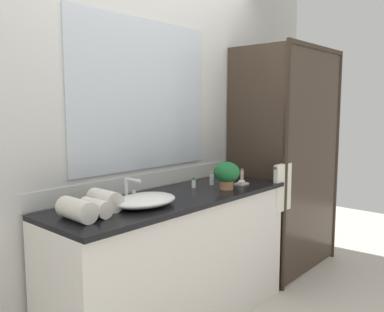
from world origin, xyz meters
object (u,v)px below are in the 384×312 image
(soap_dish, at_px, (241,183))
(amenity_bottle_body_wash, at_px, (242,175))
(potted_plant, at_px, (227,173))
(amenity_bottle_shampoo, at_px, (212,179))
(sink_basin, at_px, (145,200))
(rolled_towel_far_edge, at_px, (105,200))
(rolled_towel_near_edge, at_px, (77,210))
(amenity_bottle_conditioner, at_px, (194,183))
(rolled_towel_middle, at_px, (96,208))
(faucet, at_px, (127,193))

(soap_dish, bearing_deg, amenity_bottle_body_wash, 33.10)
(potted_plant, distance_m, amenity_bottle_shampoo, 0.20)
(sink_basin, distance_m, rolled_towel_far_edge, 0.24)
(amenity_bottle_shampoo, height_order, rolled_towel_near_edge, rolled_towel_near_edge)
(amenity_bottle_shampoo, distance_m, amenity_bottle_conditioner, 0.18)
(rolled_towel_far_edge, bearing_deg, rolled_towel_middle, -147.73)
(faucet, height_order, rolled_towel_near_edge, faucet)
(faucet, distance_m, amenity_bottle_shampoo, 0.77)
(rolled_towel_near_edge, bearing_deg, soap_dish, -3.31)
(rolled_towel_near_edge, bearing_deg, rolled_towel_middle, -3.50)
(soap_dish, height_order, rolled_towel_near_edge, rolled_towel_near_edge)
(sink_basin, xyz_separation_m, rolled_towel_far_edge, (-0.22, 0.10, 0.02))
(soap_dish, relative_size, amenity_bottle_body_wash, 1.02)
(sink_basin, relative_size, amenity_bottle_conditioner, 5.37)
(amenity_bottle_shampoo, distance_m, amenity_bottle_body_wash, 0.29)
(amenity_bottle_conditioner, height_order, rolled_towel_middle, rolled_towel_middle)
(faucet, bearing_deg, rolled_towel_near_edge, -163.91)
(sink_basin, xyz_separation_m, potted_plant, (0.71, -0.06, 0.08))
(faucet, height_order, rolled_towel_far_edge, faucet)
(soap_dish, height_order, amenity_bottle_shampoo, amenity_bottle_shampoo)
(amenity_bottle_body_wash, bearing_deg, soap_dish, -146.90)
(amenity_bottle_conditioner, height_order, rolled_towel_far_edge, rolled_towel_far_edge)
(amenity_bottle_conditioner, relative_size, amenity_bottle_body_wash, 0.78)
(sink_basin, height_order, amenity_bottle_conditioner, amenity_bottle_conditioner)
(amenity_bottle_shampoo, bearing_deg, sink_basin, -171.53)
(soap_dish, distance_m, rolled_towel_far_edge, 1.15)
(faucet, relative_size, rolled_towel_far_edge, 0.81)
(amenity_bottle_shampoo, height_order, amenity_bottle_body_wash, amenity_bottle_shampoo)
(sink_basin, distance_m, amenity_bottle_conditioner, 0.61)
(amenity_bottle_body_wash, bearing_deg, rolled_towel_near_edge, 179.97)
(faucet, height_order, amenity_bottle_body_wash, faucet)
(amenity_bottle_body_wash, bearing_deg, rolled_towel_middle, -179.76)
(rolled_towel_near_edge, relative_size, rolled_towel_far_edge, 1.12)
(rolled_towel_near_edge, bearing_deg, sink_basin, -4.46)
(amenity_bottle_conditioner, distance_m, rolled_towel_far_edge, 0.81)
(amenity_bottle_body_wash, bearing_deg, rolled_towel_far_edge, 177.12)
(soap_dish, relative_size, rolled_towel_middle, 0.52)
(rolled_towel_middle, bearing_deg, potted_plant, -5.05)
(rolled_towel_far_edge, bearing_deg, amenity_bottle_shampoo, 1.03)
(rolled_towel_middle, bearing_deg, soap_dish, -3.29)
(amenity_bottle_body_wash, height_order, rolled_towel_near_edge, rolled_towel_near_edge)
(rolled_towel_near_edge, height_order, rolled_towel_middle, rolled_towel_near_edge)
(amenity_bottle_conditioner, distance_m, amenity_bottle_body_wash, 0.47)
(sink_basin, distance_m, faucet, 0.16)
(faucet, height_order, rolled_towel_middle, faucet)
(potted_plant, bearing_deg, amenity_bottle_conditioner, 120.14)
(faucet, xyz_separation_m, soap_dish, (0.93, -0.20, -0.04))
(faucet, bearing_deg, amenity_bottle_conditioner, -1.84)
(sink_basin, distance_m, rolled_towel_middle, 0.33)
(soap_dish, xyz_separation_m, amenity_bottle_body_wash, (0.12, 0.08, 0.03))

